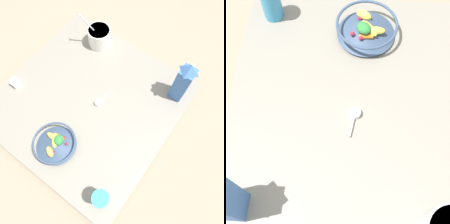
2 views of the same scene
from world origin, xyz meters
The scene contains 5 objects.
ground_plane centered at (0.00, 0.00, 0.00)m, with size 6.00×6.00×0.00m, color gray.
countertop centered at (0.00, 0.00, 0.02)m, with size 0.95×0.95×0.05m.
fruit_bowl centered at (-0.03, 0.30, 0.09)m, with size 0.22×0.22×0.08m.
drinking_cup centered at (-0.38, 0.37, 0.13)m, with size 0.08×0.08×0.15m.
measuring_scoop centered at (-0.06, -0.02, 0.06)m, with size 0.04×0.10×0.02m.
Camera 2 is at (-0.08, -0.43, 0.97)m, focal length 50.00 mm.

